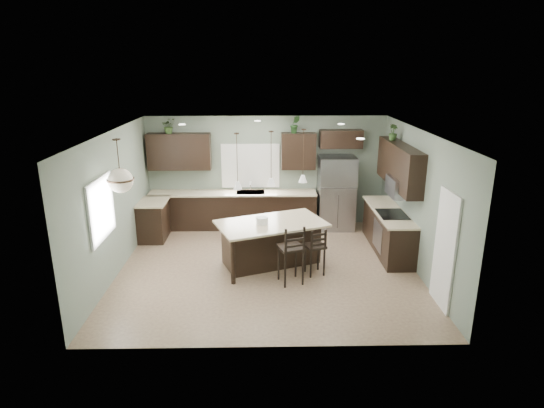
{
  "coord_description": "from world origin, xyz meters",
  "views": [
    {
      "loc": [
        -0.08,
        -8.57,
        4.02
      ],
      "look_at": [
        0.1,
        0.4,
        1.25
      ],
      "focal_mm": 30.0,
      "sensor_mm": 36.0,
      "label": 1
    }
  ],
  "objects": [
    {
      "name": "bar_stool_center",
      "position": [
        0.43,
        -0.67,
        0.59
      ],
      "size": [
        0.55,
        0.55,
        1.18
      ],
      "primitive_type": "cube",
      "rotation": [
        0.0,
        0.0,
        0.31
      ],
      "color": "black",
      "rests_on": "ground"
    },
    {
      "name": "plant_back_left",
      "position": [
        -2.36,
        2.55,
        2.59
      ],
      "size": [
        0.41,
        0.38,
        0.37
      ],
      "primitive_type": "imported",
      "rotation": [
        0.0,
        0.0,
        0.32
      ],
      "color": "#304920",
      "rests_on": "back_upper_left"
    },
    {
      "name": "plant_back_right",
      "position": [
        0.7,
        2.55,
        2.62
      ],
      "size": [
        0.24,
        0.2,
        0.43
      ],
      "primitive_type": "imported",
      "rotation": [
        0.0,
        0.0,
        0.04
      ],
      "color": "#254B21",
      "rests_on": "back_upper_right"
    },
    {
      "name": "wall_oven_front",
      "position": [
        2.4,
        0.6,
        0.45
      ],
      "size": [
        0.01,
        0.72,
        0.6
      ],
      "primitive_type": "cube",
      "color": "gray",
      "rests_on": "right_lower_cabs"
    },
    {
      "name": "room_shell",
      "position": [
        0.0,
        0.0,
        1.7
      ],
      "size": [
        6.0,
        6.0,
        6.0
      ],
      "color": "slate",
      "rests_on": "ground"
    },
    {
      "name": "plant_right_wall",
      "position": [
        2.8,
        1.43,
        2.58
      ],
      "size": [
        0.23,
        0.23,
        0.35
      ],
      "primitive_type": "imported",
      "rotation": [
        0.0,
        0.0,
        0.21
      ],
      "color": "#2F4D22",
      "rests_on": "right_upper_cabs"
    },
    {
      "name": "window_back",
      "position": [
        -0.4,
        2.73,
        1.55
      ],
      "size": [
        1.35,
        0.02,
        1.0
      ],
      "primitive_type": "cube",
      "color": "white",
      "rests_on": "room_shell"
    },
    {
      "name": "back_upper_left",
      "position": [
        -2.15,
        2.58,
        1.95
      ],
      "size": [
        1.55,
        0.34,
        0.9
      ],
      "primitive_type": "cube",
      "color": "black",
      "rests_on": "room_shell"
    },
    {
      "name": "refrigerator",
      "position": [
        1.75,
        2.37,
        0.93
      ],
      "size": [
        0.9,
        0.74,
        1.85
      ],
      "primitive_type": "cube",
      "color": "gray",
      "rests_on": "ground"
    },
    {
      "name": "pendant_left",
      "position": [
        -0.57,
        -0.08,
        2.25
      ],
      "size": [
        0.17,
        0.17,
        1.1
      ],
      "primitive_type": null,
      "color": "white",
      "rests_on": "room_shell"
    },
    {
      "name": "right_countertop",
      "position": [
        2.68,
        0.87,
        0.92
      ],
      "size": [
        0.66,
        2.35,
        0.04
      ],
      "primitive_type": "cube",
      "color": "beige",
      "rests_on": "right_lower_cabs"
    },
    {
      "name": "pendant_center",
      "position": [
        0.08,
        0.17,
        2.25
      ],
      "size": [
        0.17,
        0.17,
        1.1
      ],
      "primitive_type": null,
      "color": "silver",
      "rests_on": "room_shell"
    },
    {
      "name": "right_upper_cabs",
      "position": [
        2.83,
        0.87,
        1.95
      ],
      "size": [
        0.34,
        2.35,
        0.9
      ],
      "primitive_type": "cube",
      "color": "black",
      "rests_on": "room_shell"
    },
    {
      "name": "fridge_header",
      "position": [
        1.85,
        2.58,
        2.25
      ],
      "size": [
        1.05,
        0.34,
        0.45
      ],
      "primitive_type": "cube",
      "color": "black",
      "rests_on": "room_shell"
    },
    {
      "name": "serving_dish",
      "position": [
        -0.11,
        0.1,
        0.99
      ],
      "size": [
        0.24,
        0.24,
        0.14
      ],
      "primitive_type": "cylinder",
      "color": "white",
      "rests_on": "kitchen_island"
    },
    {
      "name": "sink_inset",
      "position": [
        -0.4,
        2.43,
        0.94
      ],
      "size": [
        0.7,
        0.45,
        0.01
      ],
      "primitive_type": "cube",
      "color": "gray",
      "rests_on": "back_countertop"
    },
    {
      "name": "left_return_countertop",
      "position": [
        -2.68,
        1.7,
        0.92
      ],
      "size": [
        0.66,
        0.96,
        0.04
      ],
      "primitive_type": "cube",
      "color": "beige",
      "rests_on": "left_return_cabs"
    },
    {
      "name": "right_lower_cabs",
      "position": [
        2.7,
        0.87,
        0.45
      ],
      "size": [
        0.6,
        2.35,
        0.9
      ],
      "primitive_type": "cube",
      "color": "black",
      "rests_on": "ground"
    },
    {
      "name": "back_upper_right",
      "position": [
        0.8,
        2.58,
        1.95
      ],
      "size": [
        0.85,
        0.34,
        0.9
      ],
      "primitive_type": "cube",
      "color": "black",
      "rests_on": "room_shell"
    },
    {
      "name": "pendant_right",
      "position": [
        0.73,
        0.43,
        2.25
      ],
      "size": [
        0.17,
        0.17,
        1.1
      ],
      "primitive_type": null,
      "color": "silver",
      "rests_on": "room_shell"
    },
    {
      "name": "faucet",
      "position": [
        -0.4,
        2.4,
        1.08
      ],
      "size": [
        0.02,
        0.02,
        0.28
      ],
      "primitive_type": "cylinder",
      "color": "silver",
      "rests_on": "back_countertop"
    },
    {
      "name": "microwave",
      "position": [
        2.78,
        0.6,
        1.55
      ],
      "size": [
        0.4,
        0.75,
        0.4
      ],
      "primitive_type": "cube",
      "color": "gray",
      "rests_on": "right_upper_cabs"
    },
    {
      "name": "back_countertop",
      "position": [
        -0.85,
        2.43,
        0.92
      ],
      "size": [
        4.2,
        0.66,
        0.04
      ],
      "primitive_type": "cube",
      "color": "beige",
      "rests_on": "back_lower_cabs"
    },
    {
      "name": "window_left",
      "position": [
        -2.98,
        -0.8,
        1.55
      ],
      "size": [
        0.02,
        1.1,
        1.0
      ],
      "primitive_type": "cube",
      "color": "white",
      "rests_on": "room_shell"
    },
    {
      "name": "pantry_door",
      "position": [
        2.98,
        -1.55,
        1.02
      ],
      "size": [
        0.04,
        0.82,
        2.04
      ],
      "primitive_type": "cube",
      "color": "white",
      "rests_on": "ground"
    },
    {
      "name": "cooktop",
      "position": [
        2.68,
        0.6,
        0.94
      ],
      "size": [
        0.58,
        0.75,
        0.02
      ],
      "primitive_type": "cube",
      "color": "black",
      "rests_on": "right_countertop"
    },
    {
      "name": "back_lower_cabs",
      "position": [
        -0.85,
        2.45,
        0.45
      ],
      "size": [
        4.2,
        0.6,
        0.9
      ],
      "primitive_type": "cube",
      "color": "black",
      "rests_on": "ground"
    },
    {
      "name": "ground",
      "position": [
        0.0,
        0.0,
        0.0
      ],
      "size": [
        6.0,
        6.0,
        0.0
      ],
      "primitive_type": "plane",
      "color": "#9E8466",
      "rests_on": "ground"
    },
    {
      "name": "chandelier",
      "position": [
        -2.6,
        -0.74,
        2.32
      ],
      "size": [
        0.48,
        0.48,
        0.97
      ],
      "primitive_type": null,
      "color": "beige",
      "rests_on": "room_shell"
    },
    {
      "name": "kitchen_island",
      "position": [
        0.08,
        0.17,
        0.46
      ],
      "size": [
        2.45,
        1.92,
        0.92
      ],
      "primitive_type": "cube",
      "rotation": [
        0.0,
        0.0,
        0.37
      ],
      "color": "black",
      "rests_on": "ground"
    },
    {
      "name": "left_return_cabs",
      "position": [
        -2.7,
        1.7,
        0.45
      ],
      "size": [
        0.6,
        0.9,
        0.9
      ],
      "primitive_type": "cube",
      "color": "black",
      "rests_on": "ground"
    },
    {
      "name": "bar_stool_right",
      "position": [
        0.93,
        -0.31,
        0.49
      ],
      "size": [
        0.46,
        0.46,
        0.98
      ],
      "primitive_type": "cube",
      "rotation": [
        0.0,
        0.0,
        0.3
      ],
      "color": "black",
      "rests_on": "ground"
    }
  ]
}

